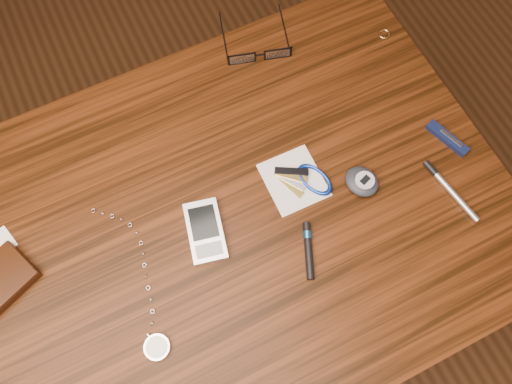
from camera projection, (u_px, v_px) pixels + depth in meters
ground at (234, 296)px, 1.54m from camera, size 3.80×3.80×0.00m
desk at (220, 240)px, 0.93m from camera, size 1.00×0.70×0.75m
wallet_and_card at (1, 279)px, 0.80m from camera, size 0.12×0.15×0.02m
eyeglasses at (259, 53)px, 0.95m from camera, size 0.15×0.16×0.03m
gold_ring at (384, 34)px, 0.98m from camera, size 0.03×0.03×0.00m
pocket_watch at (156, 341)px, 0.77m from camera, size 0.06×0.28×0.01m
pda_phone at (205, 231)px, 0.83m from camera, size 0.08×0.12×0.02m
pedometer at (362, 181)px, 0.85m from camera, size 0.07×0.07×0.02m
notepad_keys at (304, 180)px, 0.86m from camera, size 0.12×0.11×0.01m
pocket_knife at (447, 138)px, 0.89m from camera, size 0.04×0.09×0.01m
silver_pen at (447, 186)px, 0.86m from camera, size 0.03×0.13×0.01m
black_blue_pen at (308, 249)px, 0.82m from camera, size 0.05×0.09×0.01m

